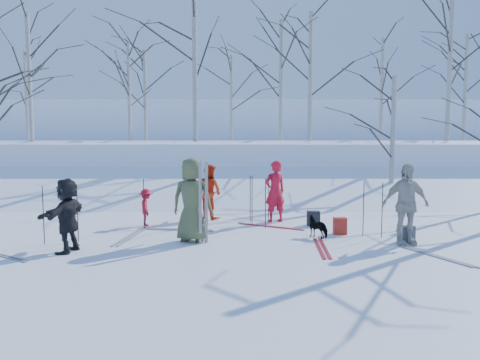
{
  "coord_description": "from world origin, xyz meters",
  "views": [
    {
      "loc": [
        -0.02,
        -10.78,
        2.49
      ],
      "look_at": [
        0.0,
        1.5,
        1.3
      ],
      "focal_mm": 35.0,
      "sensor_mm": 36.0,
      "label": 1
    }
  ],
  "objects_px": {
    "skier_redor_behind": "(210,192)",
    "dog": "(319,227)",
    "backpack_grey": "(408,234)",
    "skier_grey_west": "(67,215)",
    "backpack_red": "(340,226)",
    "backpack_dark": "(313,218)",
    "skier_red_seated": "(146,207)",
    "skier_cream_east": "(406,204)",
    "skier_olive_center": "(192,200)",
    "skier_red_north": "(275,191)"
  },
  "relations": [
    {
      "from": "skier_grey_west",
      "to": "skier_olive_center",
      "type": "bearing_deg",
      "value": 123.3
    },
    {
      "from": "skier_red_seated",
      "to": "skier_cream_east",
      "type": "relative_size",
      "value": 0.55
    },
    {
      "from": "backpack_red",
      "to": "skier_red_seated",
      "type": "bearing_deg",
      "value": 167.89
    },
    {
      "from": "skier_redor_behind",
      "to": "skier_grey_west",
      "type": "distance_m",
      "value": 4.86
    },
    {
      "from": "skier_cream_east",
      "to": "dog",
      "type": "xyz_separation_m",
      "value": [
        -1.84,
        0.72,
        -0.66
      ]
    },
    {
      "from": "skier_redor_behind",
      "to": "backpack_red",
      "type": "height_order",
      "value": "skier_redor_behind"
    },
    {
      "from": "skier_redor_behind",
      "to": "backpack_grey",
      "type": "height_order",
      "value": "skier_redor_behind"
    },
    {
      "from": "skier_cream_east",
      "to": "backpack_red",
      "type": "bearing_deg",
      "value": 130.15
    },
    {
      "from": "skier_grey_west",
      "to": "backpack_grey",
      "type": "xyz_separation_m",
      "value": [
        7.58,
        0.93,
        -0.6
      ]
    },
    {
      "from": "skier_redor_behind",
      "to": "backpack_dark",
      "type": "xyz_separation_m",
      "value": [
        2.93,
        -1.09,
        -0.61
      ]
    },
    {
      "from": "skier_redor_behind",
      "to": "skier_grey_west",
      "type": "xyz_separation_m",
      "value": [
        -2.76,
        -4.0,
        -0.01
      ]
    },
    {
      "from": "backpack_grey",
      "to": "skier_grey_west",
      "type": "bearing_deg",
      "value": -173.03
    },
    {
      "from": "backpack_grey",
      "to": "skier_red_north",
      "type": "bearing_deg",
      "value": 138.99
    },
    {
      "from": "skier_red_north",
      "to": "backpack_grey",
      "type": "distance_m",
      "value": 3.91
    },
    {
      "from": "skier_grey_west",
      "to": "dog",
      "type": "height_order",
      "value": "skier_grey_west"
    },
    {
      "from": "skier_redor_behind",
      "to": "dog",
      "type": "relative_size",
      "value": 2.58
    },
    {
      "from": "skier_redor_behind",
      "to": "skier_grey_west",
      "type": "relative_size",
      "value": 1.02
    },
    {
      "from": "skier_olive_center",
      "to": "backpack_grey",
      "type": "bearing_deg",
      "value": -169.3
    },
    {
      "from": "skier_red_seated",
      "to": "backpack_grey",
      "type": "relative_size",
      "value": 2.69
    },
    {
      "from": "skier_red_north",
      "to": "skier_cream_east",
      "type": "xyz_separation_m",
      "value": [
        2.75,
        -2.78,
        0.05
      ]
    },
    {
      "from": "skier_red_seated",
      "to": "skier_grey_west",
      "type": "bearing_deg",
      "value": 145.84
    },
    {
      "from": "skier_redor_behind",
      "to": "skier_grey_west",
      "type": "bearing_deg",
      "value": 98.07
    },
    {
      "from": "skier_olive_center",
      "to": "backpack_red",
      "type": "bearing_deg",
      "value": -156.26
    },
    {
      "from": "backpack_dark",
      "to": "dog",
      "type": "bearing_deg",
      "value": -94.24
    },
    {
      "from": "backpack_dark",
      "to": "skier_red_north",
      "type": "bearing_deg",
      "value": 151.86
    },
    {
      "from": "skier_olive_center",
      "to": "backpack_red",
      "type": "height_order",
      "value": "skier_olive_center"
    },
    {
      "from": "skier_grey_west",
      "to": "backpack_grey",
      "type": "distance_m",
      "value": 7.66
    },
    {
      "from": "skier_olive_center",
      "to": "dog",
      "type": "relative_size",
      "value": 3.14
    },
    {
      "from": "skier_cream_east",
      "to": "backpack_red",
      "type": "height_order",
      "value": "skier_cream_east"
    },
    {
      "from": "skier_red_seated",
      "to": "dog",
      "type": "bearing_deg",
      "value": -121.37
    },
    {
      "from": "skier_red_seated",
      "to": "backpack_red",
      "type": "relative_size",
      "value": 2.43
    },
    {
      "from": "skier_cream_east",
      "to": "backpack_dark",
      "type": "height_order",
      "value": "skier_cream_east"
    },
    {
      "from": "backpack_grey",
      "to": "dog",
      "type": "bearing_deg",
      "value": 166.89
    },
    {
      "from": "skier_red_north",
      "to": "backpack_dark",
      "type": "bearing_deg",
      "value": 127.34
    },
    {
      "from": "backpack_red",
      "to": "backpack_grey",
      "type": "bearing_deg",
      "value": -31.38
    },
    {
      "from": "skier_red_seated",
      "to": "skier_grey_west",
      "type": "relative_size",
      "value": 0.65
    },
    {
      "from": "backpack_grey",
      "to": "backpack_dark",
      "type": "relative_size",
      "value": 0.95
    },
    {
      "from": "skier_red_seated",
      "to": "backpack_dark",
      "type": "bearing_deg",
      "value": -102.59
    },
    {
      "from": "skier_red_north",
      "to": "skier_redor_behind",
      "type": "bearing_deg",
      "value": -40.38
    },
    {
      "from": "backpack_red",
      "to": "backpack_dark",
      "type": "xyz_separation_m",
      "value": [
        -0.49,
        1.13,
        -0.01
      ]
    },
    {
      "from": "skier_grey_west",
      "to": "backpack_red",
      "type": "distance_m",
      "value": 6.46
    },
    {
      "from": "skier_red_seated",
      "to": "backpack_dark",
      "type": "xyz_separation_m",
      "value": [
        4.58,
        0.04,
        -0.31
      ]
    },
    {
      "from": "skier_redor_behind",
      "to": "backpack_red",
      "type": "xyz_separation_m",
      "value": [
        3.42,
        -2.22,
        -0.6
      ]
    },
    {
      "from": "skier_red_seated",
      "to": "skier_cream_east",
      "type": "height_order",
      "value": "skier_cream_east"
    },
    {
      "from": "backpack_dark",
      "to": "skier_cream_east",
      "type": "bearing_deg",
      "value": -52.29
    },
    {
      "from": "skier_olive_center",
      "to": "skier_cream_east",
      "type": "bearing_deg",
      "value": -172.27
    },
    {
      "from": "skier_cream_east",
      "to": "backpack_red",
      "type": "xyz_separation_m",
      "value": [
        -1.24,
        1.1,
        -0.72
      ]
    },
    {
      "from": "skier_cream_east",
      "to": "backpack_red",
      "type": "distance_m",
      "value": 1.81
    },
    {
      "from": "skier_cream_east",
      "to": "skier_olive_center",
      "type": "bearing_deg",
      "value": 168.3
    },
    {
      "from": "skier_olive_center",
      "to": "skier_cream_east",
      "type": "xyz_separation_m",
      "value": [
        4.86,
        -0.31,
        -0.06
      ]
    }
  ]
}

